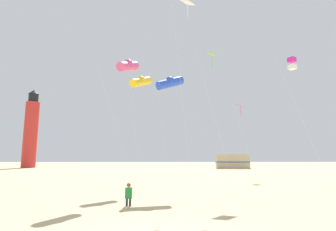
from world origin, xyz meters
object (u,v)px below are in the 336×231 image
object	(u,v)px
kite_diamond_white	(187,11)
kite_tube_gold	(141,81)
kite_tube_rainbow	(128,66)
rv_van_tan	(232,161)
kite_box_magenta	(292,64)
kite_tube_blue	(170,83)
kite_flyer_standing	(129,194)
lighthouse_distant	(31,130)
kite_diamond_scarlet	(241,108)
kite_diamond_lime	(212,60)

from	to	relation	value
kite_diamond_white	kite_tube_gold	bearing A→B (deg)	130.22
kite_tube_rainbow	kite_diamond_white	bearing A→B (deg)	-15.48
kite_tube_gold	rv_van_tan	size ratio (longest dim) A/B	1.47
kite_box_magenta	kite_diamond_white	xyz separation A→B (m)	(-10.46, -5.56, 1.95)
kite_diamond_white	kite_tube_blue	bearing A→B (deg)	114.94
kite_flyer_standing	kite_tube_rainbow	xyz separation A→B (m)	(-1.00, 5.98, 8.66)
rv_van_tan	kite_box_magenta	bearing A→B (deg)	-90.02
kite_tube_gold	lighthouse_distant	size ratio (longest dim) A/B	0.57
kite_tube_blue	kite_diamond_scarlet	size ratio (longest dim) A/B	1.05
kite_tube_rainbow	lighthouse_distant	size ratio (longest dim) A/B	0.59
kite_tube_blue	lighthouse_distant	size ratio (longest dim) A/B	0.54
kite_diamond_scarlet	kite_diamond_white	xyz separation A→B (m)	(-7.55, -12.61, 4.99)
kite_diamond_lime	kite_diamond_scarlet	size ratio (longest dim) A/B	1.30
kite_box_magenta	rv_van_tan	bearing A→B (deg)	86.72
kite_diamond_lime	kite_tube_blue	size ratio (longest dim) A/B	1.23
kite_diamond_lime	kite_box_magenta	world-z (taller)	kite_box_magenta
kite_diamond_lime	kite_diamond_white	world-z (taller)	kite_diamond_white
rv_van_tan	kite_diamond_lime	bearing A→B (deg)	-103.83
kite_tube_gold	lighthouse_distant	bearing A→B (deg)	127.63
kite_flyer_standing	lighthouse_distant	bearing A→B (deg)	-65.25
kite_tube_blue	kite_tube_rainbow	distance (m)	3.63
kite_box_magenta	kite_tube_gold	xyz separation A→B (m)	(-14.18, -1.17, -2.15)
kite_tube_gold	kite_flyer_standing	bearing A→B (deg)	-88.25
kite_tube_gold	lighthouse_distant	xyz separation A→B (m)	(-26.32, 34.14, -1.12)
rv_van_tan	kite_diamond_white	bearing A→B (deg)	-105.97
rv_van_tan	kite_tube_rainbow	bearing A→B (deg)	-113.02
kite_box_magenta	rv_van_tan	distance (m)	30.86
kite_flyer_standing	kite_box_magenta	world-z (taller)	kite_box_magenta
kite_diamond_lime	kite_tube_rainbow	size ratio (longest dim) A/B	1.12
kite_tube_blue	kite_diamond_lime	bearing A→B (deg)	5.86
kite_tube_blue	kite_box_magenta	size ratio (longest dim) A/B	0.77
kite_tube_blue	kite_tube_rainbow	xyz separation A→B (m)	(-3.23, -1.36, 0.93)
kite_flyer_standing	kite_diamond_white	distance (m)	13.76
kite_diamond_scarlet	kite_box_magenta	bearing A→B (deg)	-67.51
kite_diamond_scarlet	kite_box_magenta	distance (m)	8.21
kite_diamond_white	lighthouse_distant	xyz separation A→B (m)	(-30.03, 38.53, -5.22)
kite_tube_gold	kite_diamond_white	bearing A→B (deg)	-49.78
kite_flyer_standing	lighthouse_distant	size ratio (longest dim) A/B	0.07
kite_diamond_lime	kite_tube_rainbow	world-z (taller)	kite_diamond_lime
kite_diamond_scarlet	rv_van_tan	world-z (taller)	kite_diamond_scarlet
lighthouse_distant	kite_tube_blue	bearing A→B (deg)	-51.27
kite_diamond_white	kite_flyer_standing	bearing A→B (deg)	-125.85
kite_diamond_scarlet	kite_box_magenta	size ratio (longest dim) A/B	0.74
lighthouse_distant	rv_van_tan	world-z (taller)	lighthouse_distant
kite_box_magenta	kite_tube_gold	world-z (taller)	kite_box_magenta
kite_tube_blue	kite_diamond_white	xyz separation A→B (m)	(1.20, -2.59, 4.72)
kite_diamond_lime	rv_van_tan	bearing A→B (deg)	72.91
kite_diamond_scarlet	kite_tube_gold	world-z (taller)	kite_tube_gold
kite_diamond_lime	kite_diamond_scarlet	bearing A→B (deg)	61.69
kite_diamond_lime	kite_diamond_white	xyz separation A→B (m)	(-2.34, -2.95, 2.61)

